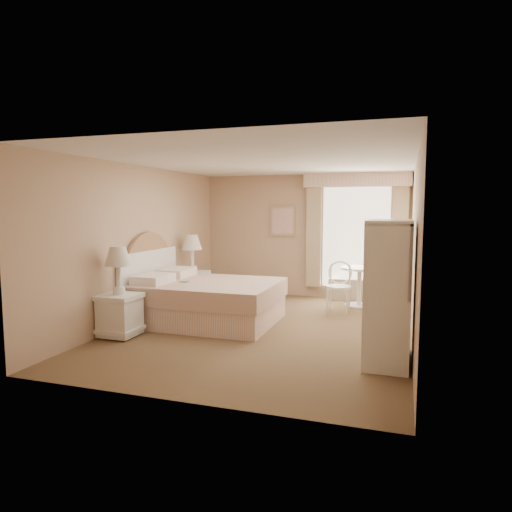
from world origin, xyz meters
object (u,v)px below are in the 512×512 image
(nightstand_near, at_px, (119,303))
(cafe_chair, at_px, (339,282))
(bed, at_px, (201,299))
(nightstand_far, at_px, (192,278))
(round_table, at_px, (359,280))
(armoire, at_px, (388,303))

(nightstand_near, xyz_separation_m, cafe_chair, (2.74, 2.56, 0.04))
(nightstand_near, bearing_deg, bed, 57.82)
(cafe_chair, bearing_deg, bed, -144.66)
(bed, relative_size, nightstand_far, 1.70)
(round_table, bearing_deg, armoire, -78.50)
(nightstand_far, relative_size, round_table, 1.78)
(nightstand_far, height_order, round_table, nightstand_far)
(bed, distance_m, cafe_chair, 2.46)
(cafe_chair, bearing_deg, armoire, -69.40)
(round_table, bearing_deg, bed, -139.65)
(nightstand_near, relative_size, cafe_chair, 1.42)
(armoire, bearing_deg, cafe_chair, 110.26)
(round_table, distance_m, cafe_chair, 0.63)
(round_table, bearing_deg, cafe_chair, -118.23)
(nightstand_near, height_order, cafe_chair, nightstand_near)
(nightstand_near, relative_size, armoire, 0.75)
(bed, bearing_deg, nightstand_near, -122.18)
(bed, distance_m, nightstand_near, 1.37)
(armoire, bearing_deg, nightstand_far, 148.49)
(round_table, xyz_separation_m, cafe_chair, (-0.30, -0.55, 0.03))
(cafe_chair, distance_m, armoire, 2.64)
(bed, bearing_deg, round_table, 40.35)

